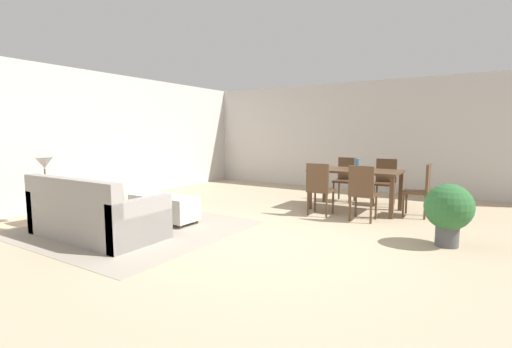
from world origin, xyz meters
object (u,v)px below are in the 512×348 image
Objects in this scene: couch at (95,216)px; vase_centerpiece at (357,164)px; ottoman_table at (164,207)px; dining_table at (355,175)px; dining_chair_near_left at (319,186)px; dining_chair_far_left at (346,177)px; dining_chair_far_right at (385,179)px; dining_chair_head_east at (422,187)px; table_lamp at (44,164)px; dining_chair_near_right at (362,190)px; potted_plant at (449,209)px; side_table at (47,197)px.

couch is 9.37× the size of vase_centerpiece.
ottoman_table is 0.72× the size of dining_table.
ottoman_table is at bearing 80.54° from couch.
dining_chair_near_left is 1.59m from dining_chair_far_left.
dining_table is (2.35, 2.57, 0.42)m from ottoman_table.
dining_chair_far_right is (0.75, 1.62, 0.00)m from dining_chair_near_left.
dining_table reaches higher than ottoman_table.
dining_chair_near_left is 1.73m from dining_chair_head_east.
couch is 1.43m from table_lamp.
dining_chair_far_left and dining_chair_head_east have the same top height.
table_lamp is at bearing -135.93° from vase_centerpiece.
dining_chair_near_left is at bearing -114.92° from dining_chair_far_right.
dining_chair_near_right is at bearing -132.38° from dining_chair_head_east.
potted_plant is (5.47, 2.11, -0.48)m from table_lamp.
table_lamp reaches higher than vase_centerpiece.
dining_chair_near_right is at bearing -65.85° from dining_table.
dining_chair_near_right is (4.17, 2.83, -0.44)m from table_lamp.
dining_chair_near_left is (1.96, 1.77, 0.27)m from ottoman_table.
side_table is 5.58m from dining_chair_far_left.
couch is at bearing -124.42° from vase_centerpiece.
side_table is 1.04× the size of table_lamp.
ottoman_table is 1.26× the size of dining_chair_head_east.
dining_chair_near_left is (3.41, 2.86, 0.09)m from side_table.
ottoman_table is 2.13× the size of side_table.
dining_chair_near_left is at bearing 40.01° from side_table.
dining_chair_far_right is at bearing 65.08° from dining_chair_near_left.
table_lamp is 5.31m from vase_centerpiece.
dining_table is at bearing 64.17° from dining_chair_near_left.
dining_chair_near_left is at bearing 40.01° from table_lamp.
vase_centerpiece is 0.26× the size of potted_plant.
couch reaches higher than dining_table.
ottoman_table is at bearing 36.88° from table_lamp.
dining_table is 1.75× the size of dining_chair_near_left.
dining_chair_far_left is 0.80m from dining_chair_far_right.
ottoman_table is (0.19, 1.12, -0.04)m from couch.
side_table is at bearing -135.93° from vase_centerpiece.
dining_chair_near_left is 1.00× the size of dining_chair_far_left.
side_table is 0.52m from table_lamp.
dining_chair_near_left is at bearing 42.17° from ottoman_table.
dining_chair_near_right and dining_chair_far_left have the same top height.
dining_chair_near_right is 1.49m from potted_plant.
dining_chair_head_east is at bearing 36.67° from table_lamp.
couch is 4.08m from dining_chair_near_right.
side_table is at bearing 45.00° from table_lamp.
dining_table is 1.75× the size of dining_chair_far_left.
couch is at bearing -1.16° from side_table.
side_table is 5.33m from vase_centerpiece.
vase_centerpiece is (-0.35, -0.79, 0.34)m from dining_chair_far_right.
dining_chair_head_east is at bearing 36.67° from side_table.
dining_chair_far_right is (4.16, 4.48, 0.09)m from side_table.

